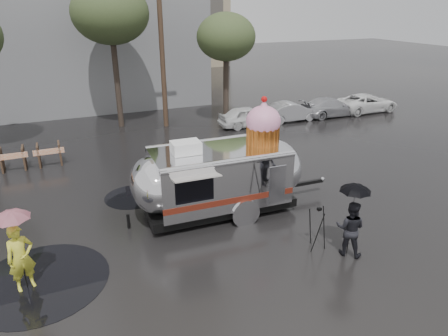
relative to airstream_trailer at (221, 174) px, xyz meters
name	(u,v)px	position (x,y,z in m)	size (l,w,h in m)	color
ground	(212,265)	(-1.46, -2.83, -1.44)	(120.00, 120.00, 0.00)	black
puddles	(107,236)	(-4.00, -0.13, -1.43)	(8.39, 6.92, 0.01)	black
grey_building	(32,9)	(-5.46, 21.17, 5.06)	(22.00, 12.00, 13.00)	slate
utility_pole	(162,46)	(1.04, 11.17, 3.18)	(1.60, 0.28, 9.00)	#473323
tree_mid	(110,14)	(-1.46, 12.17, 4.90)	(4.20, 4.20, 8.03)	#382D26
tree_right	(226,38)	(4.54, 10.17, 3.62)	(3.36, 3.36, 6.42)	#382D26
barricade_row	(13,159)	(-7.01, 7.13, -0.91)	(4.30, 0.80, 1.00)	#473323
parked_cars	(315,107)	(10.32, 9.17, -0.72)	(13.20, 1.90, 1.50)	silver
airstream_trailer	(221,174)	(0.00, 0.00, 0.00)	(7.60, 2.94, 4.09)	silver
person_left	(21,258)	(-6.27, -1.85, -0.52)	(0.66, 0.44, 1.82)	yellow
umbrella_pink	(13,223)	(-6.27, -1.85, 0.48)	(1.09, 1.09, 2.29)	pink
person_right	(350,228)	(2.42, -3.87, -0.58)	(0.82, 0.45, 1.70)	black
umbrella_black	(355,195)	(2.42, -3.87, 0.48)	(1.07, 1.07, 2.28)	black
tripod	(318,225)	(1.73, -3.27, -0.63)	(0.51, 0.58, 1.39)	black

